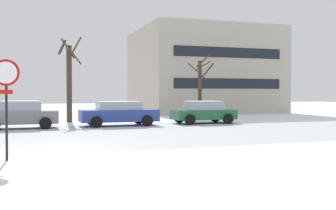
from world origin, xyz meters
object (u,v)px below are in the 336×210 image
at_px(parked_car_blue, 119,113).
at_px(parked_car_green, 203,112).
at_px(stop_sign, 6,89).
at_px(parked_car_gray, 20,114).

height_order(parked_car_blue, parked_car_green, parked_car_blue).
distance_m(stop_sign, parked_car_gray, 10.84).
xyz_separation_m(stop_sign, parked_car_gray, (0.05, 10.77, -1.26)).
bearing_deg(parked_car_green, parked_car_gray, -178.88).
bearing_deg(parked_car_gray, stop_sign, -90.26).
bearing_deg(parked_car_green, parked_car_blue, -178.88).
relative_size(parked_car_blue, parked_car_green, 1.14).
relative_size(stop_sign, parked_car_blue, 0.64).
xyz_separation_m(parked_car_gray, parked_car_green, (10.84, 0.21, -0.04)).
relative_size(stop_sign, parked_car_gray, 0.74).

